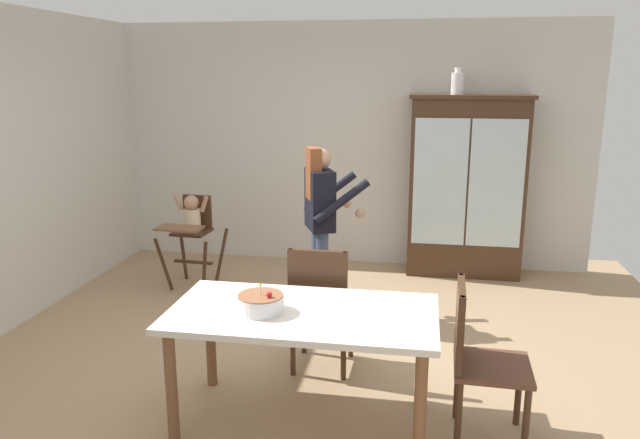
{
  "coord_description": "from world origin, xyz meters",
  "views": [
    {
      "loc": [
        0.82,
        -4.14,
        2.14
      ],
      "look_at": [
        -0.01,
        0.7,
        0.95
      ],
      "focal_mm": 33.93,
      "sensor_mm": 36.0,
      "label": 1
    }
  ],
  "objects_px": {
    "china_cabinet": "(466,186)",
    "dining_table": "(303,325)",
    "birthday_cake": "(261,303)",
    "dining_chair_far_side": "(320,301)",
    "ceramic_vase": "(458,83)",
    "high_chair_with_toddler": "(192,224)",
    "dining_chair_right_end": "(475,351)",
    "adult_person": "(321,212)"
  },
  "relations": [
    {
      "from": "ceramic_vase",
      "to": "birthday_cake",
      "type": "distance_m",
      "value": 3.67
    },
    {
      "from": "high_chair_with_toddler",
      "to": "adult_person",
      "type": "xyz_separation_m",
      "value": [
        1.43,
        -0.6,
        0.31
      ]
    },
    {
      "from": "high_chair_with_toddler",
      "to": "dining_chair_far_side",
      "type": "distance_m",
      "value": 2.29
    },
    {
      "from": "ceramic_vase",
      "to": "birthday_cake",
      "type": "xyz_separation_m",
      "value": [
        -1.25,
        -3.21,
        -1.25
      ]
    },
    {
      "from": "china_cabinet",
      "to": "dining_table",
      "type": "distance_m",
      "value": 3.36
    },
    {
      "from": "china_cabinet",
      "to": "dining_chair_far_side",
      "type": "bearing_deg",
      "value": -114.77
    },
    {
      "from": "dining_chair_right_end",
      "to": "adult_person",
      "type": "bearing_deg",
      "value": 37.7
    },
    {
      "from": "dining_chair_far_side",
      "to": "dining_table",
      "type": "bearing_deg",
      "value": 91.53
    },
    {
      "from": "china_cabinet",
      "to": "adult_person",
      "type": "xyz_separation_m",
      "value": [
        -1.32,
        -1.47,
        -0.0
      ]
    },
    {
      "from": "ceramic_vase",
      "to": "adult_person",
      "type": "distance_m",
      "value": 2.17
    },
    {
      "from": "ceramic_vase",
      "to": "dining_chair_far_side",
      "type": "xyz_separation_m",
      "value": [
        -1.01,
        -2.5,
        -1.49
      ]
    },
    {
      "from": "birthday_cake",
      "to": "dining_chair_right_end",
      "type": "bearing_deg",
      "value": 2.79
    },
    {
      "from": "ceramic_vase",
      "to": "china_cabinet",
      "type": "bearing_deg",
      "value": -1.48
    },
    {
      "from": "china_cabinet",
      "to": "birthday_cake",
      "type": "xyz_separation_m",
      "value": [
        -1.4,
        -3.21,
        -0.18
      ]
    },
    {
      "from": "birthday_cake",
      "to": "dining_chair_right_end",
      "type": "distance_m",
      "value": 1.3
    },
    {
      "from": "birthday_cake",
      "to": "ceramic_vase",
      "type": "bearing_deg",
      "value": 68.69
    },
    {
      "from": "ceramic_vase",
      "to": "dining_table",
      "type": "height_order",
      "value": "ceramic_vase"
    },
    {
      "from": "china_cabinet",
      "to": "dining_chair_right_end",
      "type": "relative_size",
      "value": 2.01
    },
    {
      "from": "china_cabinet",
      "to": "dining_table",
      "type": "xyz_separation_m",
      "value": [
        -1.15,
        -3.14,
        -0.32
      ]
    },
    {
      "from": "ceramic_vase",
      "to": "high_chair_with_toddler",
      "type": "distance_m",
      "value": 3.08
    },
    {
      "from": "adult_person",
      "to": "birthday_cake",
      "type": "distance_m",
      "value": 1.74
    },
    {
      "from": "high_chair_with_toddler",
      "to": "dining_table",
      "type": "height_order",
      "value": "high_chair_with_toddler"
    },
    {
      "from": "high_chair_with_toddler",
      "to": "dining_chair_far_side",
      "type": "xyz_separation_m",
      "value": [
        1.6,
        -1.63,
        -0.1
      ]
    },
    {
      "from": "adult_person",
      "to": "china_cabinet",
      "type": "bearing_deg",
      "value": -64.79
    },
    {
      "from": "ceramic_vase",
      "to": "dining_chair_far_side",
      "type": "height_order",
      "value": "ceramic_vase"
    },
    {
      "from": "dining_table",
      "to": "birthday_cake",
      "type": "height_order",
      "value": "birthday_cake"
    },
    {
      "from": "adult_person",
      "to": "dining_chair_far_side",
      "type": "distance_m",
      "value": 1.12
    },
    {
      "from": "birthday_cake",
      "to": "dining_chair_far_side",
      "type": "relative_size",
      "value": 0.29
    },
    {
      "from": "adult_person",
      "to": "dining_table",
      "type": "relative_size",
      "value": 0.94
    },
    {
      "from": "dining_table",
      "to": "dining_chair_far_side",
      "type": "height_order",
      "value": "dining_chair_far_side"
    },
    {
      "from": "adult_person",
      "to": "dining_table",
      "type": "xyz_separation_m",
      "value": [
        0.17,
        -1.67,
        -0.32
      ]
    },
    {
      "from": "china_cabinet",
      "to": "high_chair_with_toddler",
      "type": "distance_m",
      "value": 2.9
    },
    {
      "from": "dining_chair_far_side",
      "to": "china_cabinet",
      "type": "bearing_deg",
      "value": -113.35
    },
    {
      "from": "china_cabinet",
      "to": "ceramic_vase",
      "type": "xyz_separation_m",
      "value": [
        -0.15,
        0.0,
        1.08
      ]
    },
    {
      "from": "high_chair_with_toddler",
      "to": "adult_person",
      "type": "distance_m",
      "value": 1.58
    },
    {
      "from": "ceramic_vase",
      "to": "dining_table",
      "type": "relative_size",
      "value": 0.17
    },
    {
      "from": "china_cabinet",
      "to": "high_chair_with_toddler",
      "type": "relative_size",
      "value": 2.03
    },
    {
      "from": "high_chair_with_toddler",
      "to": "dining_chair_right_end",
      "type": "bearing_deg",
      "value": -37.15
    },
    {
      "from": "dining_table",
      "to": "birthday_cake",
      "type": "xyz_separation_m",
      "value": [
        -0.24,
        -0.06,
        0.15
      ]
    },
    {
      "from": "high_chair_with_toddler",
      "to": "dining_chair_right_end",
      "type": "xyz_separation_m",
      "value": [
        2.63,
        -2.27,
        -0.1
      ]
    },
    {
      "from": "adult_person",
      "to": "dining_chair_right_end",
      "type": "bearing_deg",
      "value": -167.09
    },
    {
      "from": "high_chair_with_toddler",
      "to": "adult_person",
      "type": "height_order",
      "value": "adult_person"
    }
  ]
}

